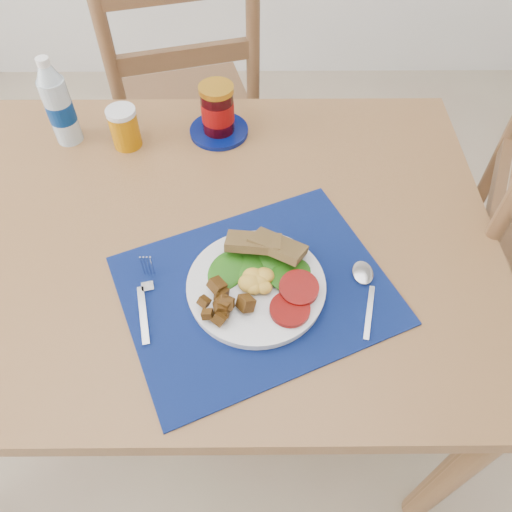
{
  "coord_description": "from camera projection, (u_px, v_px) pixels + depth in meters",
  "views": [
    {
      "loc": [
        0.2,
        -0.49,
        1.53
      ],
      "look_at": [
        0.2,
        0.08,
        0.8
      ],
      "focal_mm": 35.0,
      "sensor_mm": 36.0,
      "label": 1
    }
  ],
  "objects": [
    {
      "name": "fork",
      "position": [
        146.0,
        296.0,
        0.93
      ],
      "size": [
        0.04,
        0.18,
        0.0
      ],
      "rotation": [
        0.0,
        0.0,
        0.22
      ],
      "color": "#B2B5BA",
      "rests_on": "placemat"
    },
    {
      "name": "water_bottle",
      "position": [
        59.0,
        106.0,
        1.14
      ],
      "size": [
        0.06,
        0.06,
        0.21
      ],
      "color": "#ADBFCC",
      "rests_on": "table"
    },
    {
      "name": "breakfast_plate",
      "position": [
        253.0,
        285.0,
        0.92
      ],
      "size": [
        0.26,
        0.26,
        0.06
      ],
      "rotation": [
        0.0,
        0.0,
        -0.26
      ],
      "color": "silver",
      "rests_on": "placemat"
    },
    {
      "name": "spoon",
      "position": [
        365.0,
        285.0,
        0.94
      ],
      "size": [
        0.04,
        0.17,
        0.01
      ],
      "rotation": [
        0.0,
        0.0,
        -0.24
      ],
      "color": "#B2B5BA",
      "rests_on": "placemat"
    },
    {
      "name": "placemat",
      "position": [
        256.0,
        290.0,
        0.94
      ],
      "size": [
        0.59,
        0.54,
        0.0
      ],
      "primitive_type": "cube",
      "rotation": [
        0.0,
        0.0,
        0.41
      ],
      "color": "black",
      "rests_on": "table"
    },
    {
      "name": "juice_glass",
      "position": [
        125.0,
        129.0,
        1.17
      ],
      "size": [
        0.07,
        0.07,
        0.09
      ],
      "primitive_type": "cylinder",
      "color": "#B16904",
      "rests_on": "table"
    },
    {
      "name": "ground",
      "position": [
        189.0,
        441.0,
        1.51
      ],
      "size": [
        4.0,
        4.0,
        0.0
      ],
      "primitive_type": "plane",
      "color": "tan",
      "rests_on": "ground"
    },
    {
      "name": "jam_on_saucer",
      "position": [
        218.0,
        113.0,
        1.19
      ],
      "size": [
        0.14,
        0.14,
        0.13
      ],
      "color": "#051055",
      "rests_on": "table"
    },
    {
      "name": "table",
      "position": [
        164.0,
        252.0,
        1.11
      ],
      "size": [
        1.4,
        0.9,
        0.75
      ],
      "color": "brown",
      "rests_on": "ground"
    },
    {
      "name": "chair_far",
      "position": [
        183.0,
        84.0,
        1.59
      ],
      "size": [
        0.55,
        0.54,
        1.23
      ],
      "rotation": [
        0.0,
        0.0,
        3.4
      ],
      "color": "#56361F",
      "rests_on": "ground"
    }
  ]
}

